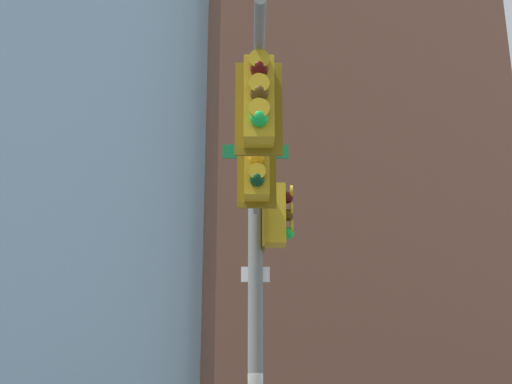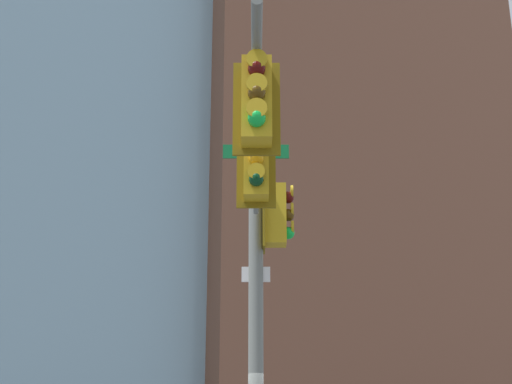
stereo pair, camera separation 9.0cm
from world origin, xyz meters
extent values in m
cylinder|color=slate|center=(0.30, -0.04, 3.17)|extent=(0.23, 0.23, 6.35)
cylinder|color=slate|center=(1.35, 2.28, 5.69)|extent=(2.21, 4.69, 0.12)
cylinder|color=slate|center=(0.67, 0.79, 5.24)|extent=(0.51, 0.98, 0.75)
cube|color=#0F6B33|center=(0.30, -0.04, 6.10)|extent=(1.01, 0.48, 0.24)
cube|color=#0F6B33|center=(0.30, -0.04, 5.80)|extent=(0.32, 0.66, 0.24)
cube|color=white|center=(0.30, -0.04, 4.02)|extent=(0.42, 0.21, 0.24)
cube|color=gold|center=(1.11, 1.74, 5.13)|extent=(0.45, 0.45, 1.00)
cube|color=#775E0F|center=(1.03, 1.57, 5.13)|extent=(0.51, 0.26, 1.16)
sphere|color=#470A07|center=(1.19, 1.93, 5.43)|extent=(0.20, 0.20, 0.20)
cylinder|color=gold|center=(1.22, 1.99, 5.52)|extent=(0.23, 0.13, 0.23)
sphere|color=#F29E0C|center=(1.19, 1.93, 5.13)|extent=(0.20, 0.20, 0.20)
cylinder|color=gold|center=(1.22, 1.99, 5.22)|extent=(0.23, 0.13, 0.23)
sphere|color=#0A3819|center=(1.19, 1.93, 4.83)|extent=(0.20, 0.20, 0.20)
cylinder|color=gold|center=(1.22, 1.99, 4.92)|extent=(0.23, 0.13, 0.23)
cube|color=gold|center=(1.91, 3.53, 5.13)|extent=(0.45, 0.45, 1.00)
cube|color=#775E0F|center=(1.84, 3.35, 5.13)|extent=(0.51, 0.26, 1.16)
sphere|color=#470A07|center=(2.00, 3.71, 5.43)|extent=(0.20, 0.20, 0.20)
cylinder|color=gold|center=(2.03, 3.77, 5.52)|extent=(0.23, 0.13, 0.23)
sphere|color=#4C330A|center=(2.00, 3.71, 5.13)|extent=(0.20, 0.20, 0.20)
cylinder|color=gold|center=(2.03, 3.77, 5.22)|extent=(0.23, 0.13, 0.23)
sphere|color=green|center=(2.00, 3.71, 4.83)|extent=(0.20, 0.20, 0.20)
cylinder|color=gold|center=(2.03, 3.77, 4.92)|extent=(0.23, 0.13, 0.23)
cube|color=gold|center=(0.01, 0.09, 4.99)|extent=(0.45, 0.45, 1.00)
cube|color=#775E0F|center=(0.18, 0.01, 4.99)|extent=(0.26, 0.51, 1.16)
sphere|color=#470A07|center=(-0.18, 0.17, 5.29)|extent=(0.20, 0.20, 0.20)
cylinder|color=gold|center=(-0.24, 0.20, 5.38)|extent=(0.13, 0.23, 0.23)
sphere|color=#4C330A|center=(-0.18, 0.17, 4.99)|extent=(0.20, 0.20, 0.20)
cylinder|color=gold|center=(-0.24, 0.20, 5.08)|extent=(0.13, 0.23, 0.23)
sphere|color=green|center=(-0.18, 0.17, 4.69)|extent=(0.20, 0.20, 0.20)
cylinder|color=gold|center=(-0.24, 0.20, 4.78)|extent=(0.13, 0.23, 0.23)
cube|color=brown|center=(-23.69, -40.57, 20.99)|extent=(25.33, 21.49, 41.99)
cube|color=#4C3328|center=(-19.43, -42.79, 20.77)|extent=(23.21, 17.03, 41.54)
cube|color=#4C3328|center=(-1.82, -50.92, 23.61)|extent=(16.77, 14.50, 47.22)
camera|label=1|loc=(5.19, 10.46, 1.45)|focal=52.75mm
camera|label=2|loc=(5.11, 10.50, 1.45)|focal=52.75mm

